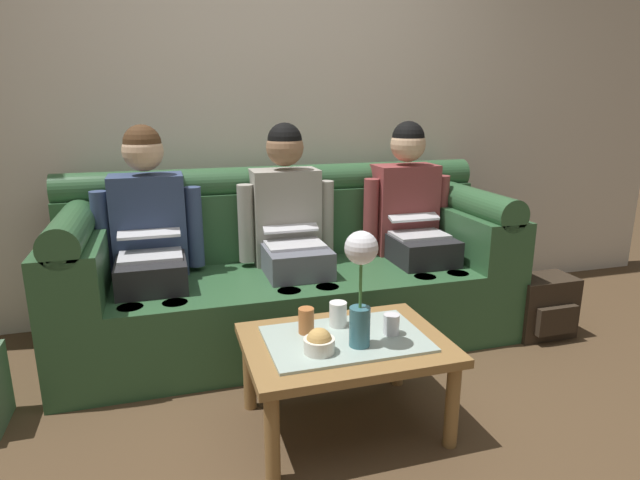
# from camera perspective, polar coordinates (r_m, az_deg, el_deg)

# --- Properties ---
(ground_plane) EXTENTS (14.00, 14.00, 0.00)m
(ground_plane) POSITION_cam_1_polar(r_m,az_deg,el_deg) (2.22, 4.63, -22.32)
(ground_plane) COLOR #4C3823
(back_wall_patterned) EXTENTS (6.00, 0.12, 2.90)m
(back_wall_patterned) POSITION_cam_1_polar(r_m,az_deg,el_deg) (3.41, -5.67, 16.67)
(back_wall_patterned) COLOR beige
(back_wall_patterned) RESTS_ON ground_plane
(couch) EXTENTS (2.48, 0.88, 0.96)m
(couch) POSITION_cam_1_polar(r_m,az_deg,el_deg) (3.05, -3.21, -3.76)
(couch) COLOR #2D5633
(couch) RESTS_ON ground_plane
(person_left) EXTENTS (0.56, 0.67, 1.22)m
(person_left) POSITION_cam_1_polar(r_m,az_deg,el_deg) (2.89, -17.94, 0.49)
(person_left) COLOR #232326
(person_left) RESTS_ON ground_plane
(person_middle) EXTENTS (0.56, 0.67, 1.22)m
(person_middle) POSITION_cam_1_polar(r_m,az_deg,el_deg) (2.96, -3.27, 1.55)
(person_middle) COLOR #595B66
(person_middle) RESTS_ON ground_plane
(person_right) EXTENTS (0.56, 0.67, 1.22)m
(person_right) POSITION_cam_1_polar(r_m,az_deg,el_deg) (3.22, 9.90, 2.43)
(person_right) COLOR #232326
(person_right) RESTS_ON ground_plane
(coffee_table) EXTENTS (0.82, 0.60, 0.41)m
(coffee_table) POSITION_cam_1_polar(r_m,az_deg,el_deg) (2.21, 2.74, -11.92)
(coffee_table) COLOR olive
(coffee_table) RESTS_ON ground_plane
(flower_vase) EXTENTS (0.13, 0.13, 0.46)m
(flower_vase) POSITION_cam_1_polar(r_m,az_deg,el_deg) (2.01, 4.42, -3.84)
(flower_vase) COLOR #336672
(flower_vase) RESTS_ON coffee_table
(snack_bowl) EXTENTS (0.12, 0.12, 0.10)m
(snack_bowl) POSITION_cam_1_polar(r_m,az_deg,el_deg) (2.05, -0.09, -11.04)
(snack_bowl) COLOR silver
(snack_bowl) RESTS_ON coffee_table
(cup_near_left) EXTENTS (0.07, 0.07, 0.09)m
(cup_near_left) POSITION_cam_1_polar(r_m,az_deg,el_deg) (2.21, 7.72, -9.00)
(cup_near_left) COLOR silver
(cup_near_left) RESTS_ON coffee_table
(cup_near_right) EXTENTS (0.07, 0.07, 0.11)m
(cup_near_right) POSITION_cam_1_polar(r_m,az_deg,el_deg) (2.27, 1.96, -8.01)
(cup_near_right) COLOR white
(cup_near_right) RESTS_ON coffee_table
(cup_far_center) EXTENTS (0.07, 0.07, 0.11)m
(cup_far_center) POSITION_cam_1_polar(r_m,az_deg,el_deg) (2.20, -1.50, -8.70)
(cup_far_center) COLOR #B26633
(cup_far_center) RESTS_ON coffee_table
(backpack_right) EXTENTS (0.36, 0.27, 0.35)m
(backpack_right) POSITION_cam_1_polar(r_m,az_deg,el_deg) (3.36, 22.86, -6.66)
(backpack_right) COLOR #2D2319
(backpack_right) RESTS_ON ground_plane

